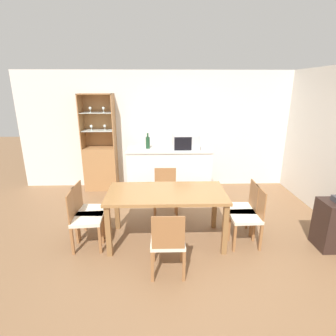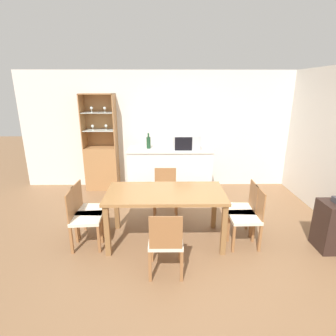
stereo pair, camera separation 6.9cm
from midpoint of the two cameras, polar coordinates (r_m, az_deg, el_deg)
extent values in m
plane|color=brown|center=(3.90, 3.43, -17.25)|extent=(18.00, 18.00, 0.00)
cube|color=silver|center=(5.91, 1.84, 8.17)|extent=(6.80, 0.06, 2.55)
cube|color=white|center=(5.38, 0.75, -1.28)|extent=(1.65, 0.60, 0.99)
cube|color=beige|center=(5.24, 0.77, 4.04)|extent=(1.68, 0.63, 0.03)
cube|color=#A37042|center=(6.02, -13.76, 0.00)|extent=(0.70, 0.40, 0.95)
cube|color=#A37042|center=(5.99, -14.07, 10.09)|extent=(0.70, 0.02, 1.13)
cube|color=#A37042|center=(5.90, -17.74, 9.68)|extent=(0.02, 0.40, 1.13)
cube|color=#A37042|center=(5.74, -11.14, 9.98)|extent=(0.02, 0.40, 1.13)
cube|color=#A37042|center=(5.77, -14.91, 15.33)|extent=(0.70, 0.40, 0.02)
cube|color=silver|center=(5.83, -14.35, 7.97)|extent=(0.65, 0.35, 0.01)
cube|color=silver|center=(5.79, -14.62, 11.62)|extent=(0.65, 0.35, 0.01)
cylinder|color=silver|center=(5.85, -15.71, 7.97)|extent=(0.04, 0.04, 0.01)
cylinder|color=silver|center=(5.85, -15.74, 8.27)|extent=(0.01, 0.01, 0.06)
sphere|color=silver|center=(5.84, -15.78, 8.77)|extent=(0.06, 0.06, 0.06)
cylinder|color=silver|center=(5.84, -15.93, 11.64)|extent=(0.04, 0.04, 0.01)
cylinder|color=silver|center=(5.83, -15.96, 11.94)|extent=(0.01, 0.01, 0.06)
sphere|color=silver|center=(5.83, -16.00, 12.44)|extent=(0.06, 0.06, 0.06)
cylinder|color=silver|center=(5.83, -12.97, 8.14)|extent=(0.04, 0.04, 0.01)
cylinder|color=silver|center=(5.82, -12.99, 8.43)|extent=(0.01, 0.01, 0.06)
sphere|color=silver|center=(5.81, -13.02, 8.93)|extent=(0.06, 0.06, 0.06)
cylinder|color=silver|center=(5.78, -13.23, 11.79)|extent=(0.04, 0.04, 0.01)
cylinder|color=silver|center=(5.78, -13.25, 12.09)|extent=(0.01, 0.01, 0.06)
sphere|color=silver|center=(5.77, -13.28, 12.60)|extent=(0.06, 0.06, 0.06)
cube|color=olive|center=(3.75, -0.02, -5.51)|extent=(1.68, 0.84, 0.04)
cube|color=olive|center=(3.68, -12.57, -13.23)|extent=(0.07, 0.07, 0.73)
cube|color=olive|center=(3.69, 12.60, -13.06)|extent=(0.07, 0.07, 0.73)
cube|color=olive|center=(4.30, -10.68, -8.39)|extent=(0.07, 0.07, 0.73)
cube|color=olive|center=(4.32, 10.46, -8.28)|extent=(0.07, 0.07, 0.73)
cube|color=beige|center=(3.95, 16.70, -10.29)|extent=(0.42, 0.42, 0.05)
cube|color=#936038|center=(3.92, 19.71, -7.16)|extent=(0.03, 0.38, 0.40)
cube|color=#936038|center=(3.85, 14.59, -14.70)|extent=(0.04, 0.04, 0.41)
cube|color=#936038|center=(4.16, 13.16, -12.06)|extent=(0.04, 0.04, 0.41)
cube|color=#936038|center=(3.97, 19.86, -14.20)|extent=(0.04, 0.04, 0.41)
cube|color=#936038|center=(4.26, 18.05, -11.69)|extent=(0.04, 0.04, 0.41)
cube|color=beige|center=(3.28, 0.14, -15.51)|extent=(0.41, 0.41, 0.05)
cube|color=#936038|center=(3.00, 0.18, -13.92)|extent=(0.38, 0.02, 0.40)
cube|color=#936038|center=(3.57, -2.99, -16.95)|extent=(0.04, 0.04, 0.41)
cube|color=#936038|center=(3.57, 3.20, -16.92)|extent=(0.04, 0.04, 0.41)
cube|color=#936038|center=(3.27, -3.29, -20.58)|extent=(0.04, 0.04, 0.41)
cube|color=#936038|center=(3.27, 3.62, -20.54)|extent=(0.04, 0.04, 0.41)
cube|color=beige|center=(4.16, 15.69, -8.71)|extent=(0.43, 0.43, 0.05)
cube|color=#936038|center=(4.13, 18.59, -5.81)|extent=(0.03, 0.38, 0.40)
cube|color=#936038|center=(4.07, 13.46, -12.77)|extent=(0.04, 0.04, 0.41)
cube|color=#936038|center=(4.38, 12.51, -10.38)|extent=(0.04, 0.04, 0.41)
cube|color=#936038|center=(4.16, 18.56, -12.54)|extent=(0.04, 0.04, 0.41)
cube|color=#936038|center=(4.47, 17.23, -10.23)|extent=(0.04, 0.04, 0.41)
cube|color=beige|center=(4.52, -0.14, -5.93)|extent=(0.41, 0.41, 0.05)
cube|color=#936038|center=(4.62, -0.16, -2.41)|extent=(0.38, 0.02, 0.40)
cube|color=#936038|center=(4.45, 2.29, -9.53)|extent=(0.04, 0.04, 0.41)
cube|color=#936038|center=(4.45, -2.53, -9.55)|extent=(0.04, 0.04, 0.41)
cube|color=#936038|center=(4.78, 2.08, -7.54)|extent=(0.04, 0.04, 0.41)
cube|color=#936038|center=(4.78, -2.38, -7.55)|extent=(0.04, 0.04, 0.41)
cube|color=beige|center=(3.92, -16.81, -10.49)|extent=(0.44, 0.44, 0.05)
cube|color=#936038|center=(3.88, -19.95, -7.47)|extent=(0.04, 0.38, 0.40)
cube|color=#936038|center=(4.15, -13.48, -12.10)|extent=(0.04, 0.04, 0.41)
cube|color=#936038|center=(3.84, -14.30, -14.78)|extent=(0.04, 0.04, 0.41)
cube|color=#936038|center=(4.23, -18.53, -12.00)|extent=(0.04, 0.04, 0.41)
cube|color=#936038|center=(3.92, -19.80, -14.60)|extent=(0.04, 0.04, 0.41)
cube|color=beige|center=(4.14, -15.88, -8.89)|extent=(0.42, 0.42, 0.05)
cube|color=#936038|center=(4.11, -18.75, -5.91)|extent=(0.03, 0.38, 0.40)
cube|color=#936038|center=(4.35, -12.57, -10.62)|extent=(0.04, 0.04, 0.41)
cube|color=#936038|center=(4.04, -13.82, -13.04)|extent=(0.04, 0.04, 0.41)
cube|color=#936038|center=(4.45, -17.26, -10.34)|extent=(0.04, 0.04, 0.41)
cube|color=#936038|center=(4.15, -18.87, -12.65)|extent=(0.04, 0.04, 0.41)
cube|color=#B7BABF|center=(5.19, 4.43, 5.69)|extent=(0.51, 0.37, 0.30)
cube|color=black|center=(5.00, 3.79, 5.26)|extent=(0.33, 0.01, 0.26)
cylinder|color=#193D23|center=(5.27, -3.88, 5.52)|extent=(0.08, 0.08, 0.23)
cylinder|color=#193D23|center=(5.24, -3.91, 7.17)|extent=(0.03, 0.03, 0.08)
camera|label=1|loc=(0.03, -89.56, 0.14)|focal=28.00mm
camera|label=2|loc=(0.03, 90.44, -0.14)|focal=28.00mm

